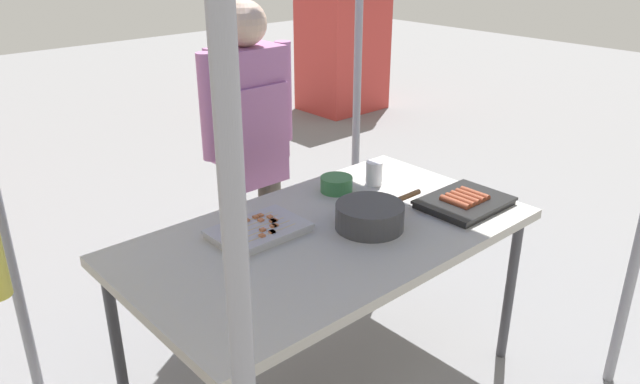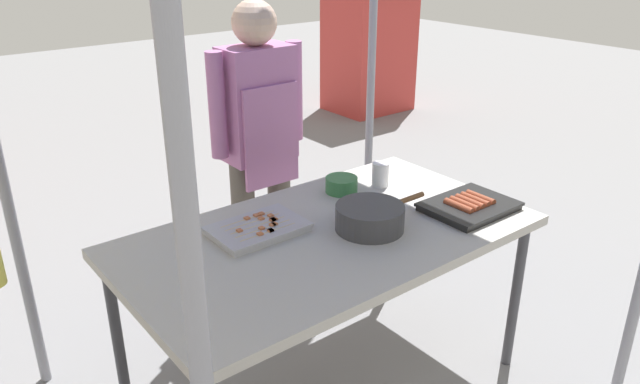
{
  "view_description": "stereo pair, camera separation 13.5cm",
  "coord_description": "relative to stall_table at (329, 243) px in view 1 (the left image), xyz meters",
  "views": [
    {
      "loc": [
        -1.44,
        -1.56,
        1.83
      ],
      "look_at": [
        0.0,
        0.05,
        0.9
      ],
      "focal_mm": 34.39,
      "sensor_mm": 36.0,
      "label": 1
    },
    {
      "loc": [
        -1.34,
        -1.64,
        1.83
      ],
      "look_at": [
        0.0,
        0.05,
        0.9
      ],
      "focal_mm": 34.39,
      "sensor_mm": 36.0,
      "label": 2
    }
  ],
  "objects": [
    {
      "name": "tray_meat_skewers",
      "position": [
        -0.22,
        0.16,
        0.07
      ],
      "size": [
        0.36,
        0.25,
        0.04
      ],
      "color": "#ADADB2",
      "rests_on": "stall_table"
    },
    {
      "name": "condiment_bowl",
      "position": [
        0.29,
        0.27,
        0.09
      ],
      "size": [
        0.14,
        0.14,
        0.07
      ],
      "primitive_type": "cylinder",
      "color": "#33723F",
      "rests_on": "stall_table"
    },
    {
      "name": "drink_cup_near_edge",
      "position": [
        0.48,
        0.21,
        0.11
      ],
      "size": [
        0.08,
        0.08,
        0.11
      ],
      "primitive_type": "cylinder",
      "color": "white",
      "rests_on": "stall_table"
    },
    {
      "name": "ground_plane",
      "position": [
        0.0,
        0.0,
        -0.7
      ],
      "size": [
        18.0,
        18.0,
        0.0
      ],
      "primitive_type": "plane",
      "color": "slate"
    },
    {
      "name": "cooking_wok",
      "position": [
        0.14,
        -0.08,
        0.11
      ],
      "size": [
        0.43,
        0.27,
        0.1
      ],
      "color": "#38383A",
      "rests_on": "stall_table"
    },
    {
      "name": "stall_table",
      "position": [
        0.0,
        0.0,
        0.0
      ],
      "size": [
        1.6,
        0.9,
        0.75
      ],
      "color": "#B7B2A8",
      "rests_on": "ground"
    },
    {
      "name": "vendor_woman",
      "position": [
        0.21,
        0.79,
        0.21
      ],
      "size": [
        0.52,
        0.23,
        1.54
      ],
      "rotation": [
        0.0,
        0.0,
        3.14
      ],
      "color": "#595147",
      "rests_on": "ground"
    },
    {
      "name": "tray_grilled_sausages",
      "position": [
        0.59,
        -0.21,
        0.07
      ],
      "size": [
        0.37,
        0.28,
        0.05
      ],
      "color": "black",
      "rests_on": "stall_table"
    },
    {
      "name": "neighbor_stall_left",
      "position": [
        3.15,
        3.19,
        0.19
      ],
      "size": [
        0.8,
        0.7,
        1.77
      ],
      "color": "#BF3833",
      "rests_on": "ground"
    }
  ]
}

